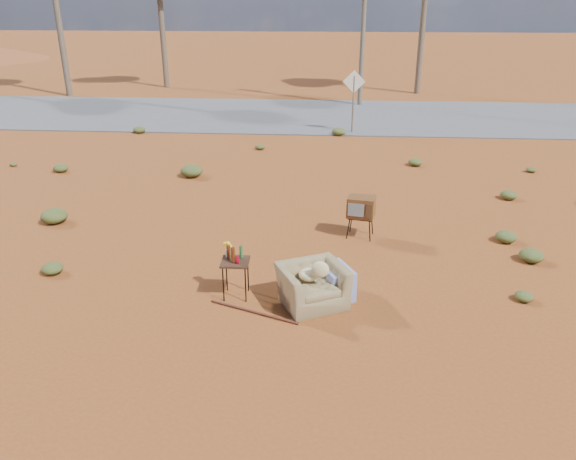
{
  "coord_description": "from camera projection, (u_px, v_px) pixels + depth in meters",
  "views": [
    {
      "loc": [
        0.7,
        -7.9,
        4.59
      ],
      "look_at": [
        0.03,
        1.07,
        0.8
      ],
      "focal_mm": 35.0,
      "sensor_mm": 36.0,
      "label": 1
    }
  ],
  "objects": [
    {
      "name": "ground",
      "position": [
        281.0,
        301.0,
        9.09
      ],
      "size": [
        140.0,
        140.0,
        0.0
      ],
      "primitive_type": "plane",
      "color": "brown",
      "rests_on": "ground"
    },
    {
      "name": "side_table",
      "position": [
        233.0,
        259.0,
        9.01
      ],
      "size": [
        0.46,
        0.46,
        0.91
      ],
      "rotation": [
        0.0,
        0.0,
        0.02
      ],
      "color": "#392215",
      "rests_on": "ground"
    },
    {
      "name": "highway",
      "position": [
        313.0,
        115.0,
        22.86
      ],
      "size": [
        140.0,
        7.0,
        0.04
      ],
      "primitive_type": "cube",
      "color": "#565659",
      "rests_on": "ground"
    },
    {
      "name": "tv_unit",
      "position": [
        361.0,
        207.0,
        11.25
      ],
      "size": [
        0.61,
        0.53,
        0.86
      ],
      "rotation": [
        0.0,
        0.0,
        -0.2
      ],
      "color": "black",
      "rests_on": "ground"
    },
    {
      "name": "armchair",
      "position": [
        317.0,
        279.0,
        8.9
      ],
      "size": [
        1.3,
        1.18,
        0.88
      ],
      "rotation": [
        0.0,
        0.0,
        0.45
      ],
      "color": "olive",
      "rests_on": "ground"
    },
    {
      "name": "scrub_patch",
      "position": [
        262.0,
        200.0,
        13.14
      ],
      "size": [
        17.49,
        8.07,
        0.33
      ],
      "color": "#4B5424",
      "rests_on": "ground"
    },
    {
      "name": "rusty_bar",
      "position": [
        253.0,
        312.0,
        8.73
      ],
      "size": [
        1.45,
        0.62,
        0.04
      ],
      "primitive_type": "cylinder",
      "rotation": [
        0.0,
        1.57,
        -0.38
      ],
      "color": "#4B1D14",
      "rests_on": "ground"
    },
    {
      "name": "utility_pole_center",
      "position": [
        364.0,
        5.0,
        23.42
      ],
      "size": [
        1.4,
        0.2,
        8.0
      ],
      "color": "brown",
      "rests_on": "ground"
    },
    {
      "name": "road_sign",
      "position": [
        354.0,
        90.0,
        19.43
      ],
      "size": [
        0.78,
        0.06,
        2.19
      ],
      "color": "brown",
      "rests_on": "ground"
    }
  ]
}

